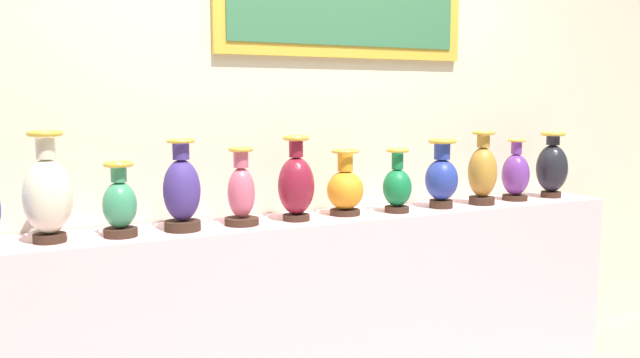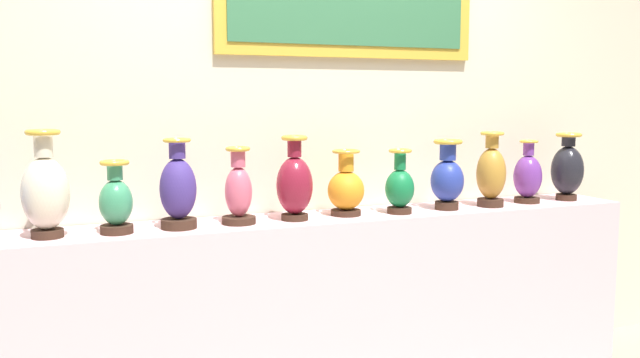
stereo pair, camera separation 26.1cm
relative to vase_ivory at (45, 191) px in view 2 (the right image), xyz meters
The scene contains 13 objects.
display_shelf 1.38m from the vase_ivory, ahead, with size 3.40×0.41×0.91m, color beige.
back_wall 1.28m from the vase_ivory, 13.56° to the left, with size 5.71×0.14×2.64m.
vase_ivory is the anchor object (origin of this frame).
vase_jade 0.28m from the vase_ivory, ahead, with size 0.14×0.14×0.31m.
vase_indigo 0.53m from the vase_ivory, ahead, with size 0.16×0.16×0.39m.
vase_rose 0.81m from the vase_ivory, ahead, with size 0.15×0.15×0.35m.
vase_burgundy 1.07m from the vase_ivory, ahead, with size 0.17×0.17×0.40m.
vase_amber 1.35m from the vase_ivory, ahead, with size 0.18×0.18×0.32m.
vase_emerald 1.62m from the vase_ivory, ahead, with size 0.14×0.14×0.32m.
vase_cobalt 1.90m from the vase_ivory, ahead, with size 0.17×0.17×0.36m.
vase_ochre 2.17m from the vase_ivory, ahead, with size 0.15×0.15×0.39m.
vase_violet 2.43m from the vase_ivory, ahead, with size 0.15×0.15×0.34m.
vase_onyx 2.70m from the vase_ivory, ahead, with size 0.18×0.18×0.38m.
Camera 2 is at (-1.23, -2.98, 1.47)m, focal length 38.18 mm.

